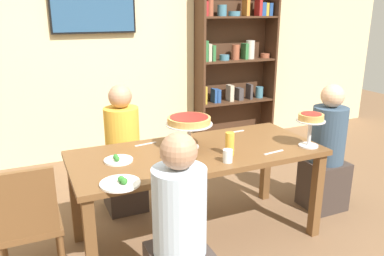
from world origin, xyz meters
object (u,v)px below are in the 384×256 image
Objects in this scene: dining_table at (197,162)px; bookshelf at (235,58)px; television at (93,9)px; diner_head_east at (326,157)px; deep_dish_pizza_stand at (189,122)px; personal_pizza_stand at (311,121)px; cutlery_knife_near at (235,132)px; salad_plate_far_diner at (121,183)px; diner_far_left at (123,158)px; salad_plate_near_diner at (118,160)px; water_glass_clear_near at (228,156)px; cutlery_fork_far at (274,152)px; beer_glass_amber_tall at (177,152)px; chair_head_west at (28,222)px; beer_glass_amber_short at (230,144)px; diner_near_left at (180,244)px; cutlery_fork_near at (146,144)px.

dining_table is 0.85× the size of bookshelf.
television reaches higher than diner_head_east.
personal_pizza_stand is (0.85, -0.35, -0.00)m from deep_dish_pizza_stand.
cutlery_knife_near is (-0.77, 0.30, 0.25)m from diner_head_east.
television is at bearing 98.13° from deep_dish_pizza_stand.
personal_pizza_stand is 1.07× the size of salad_plate_far_diner.
diner_far_left is 6.39× the size of cutlery_knife_near.
salad_plate_near_diner is at bearing -1.36° from diner_head_east.
personal_pizza_stand reaches higher than water_glass_clear_near.
water_glass_clear_near is 0.51× the size of cutlery_fork_far.
diner_far_left is 0.95m from beer_glass_amber_tall.
salad_plate_near_diner is 2.21× the size of water_glass_clear_near.
cutlery_knife_near is at bearing -20.87° from diner_head_east.
beer_glass_amber_tall is at bearing 165.29° from cutlery_fork_far.
television reaches higher than chair_head_west.
television is 2.51m from beer_glass_amber_short.
television reaches higher than cutlery_fork_far.
beer_glass_amber_tall is at bearing 27.99° from cutlery_knife_near.
salad_plate_far_diner is (-0.23, 0.37, 0.26)m from diner_near_left.
beer_glass_amber_short is at bearing 55.38° from water_glass_clear_near.
beer_glass_amber_short is (0.21, -0.26, -0.12)m from deep_dish_pizza_stand.
television is 5.27× the size of cutlery_fork_far.
salad_plate_far_diner reaches higher than cutlery_fork_far.
beer_glass_amber_short is at bearing -2.85° from chair_head_west.
bookshelf reaches higher than cutlery_knife_near.
television is 2.46m from beer_glass_amber_tall.
water_glass_clear_near is at bearing 117.48° from cutlery_fork_near.
cutlery_knife_near is (-0.34, 0.54, -0.20)m from personal_pizza_stand.
dining_table is at bearing 144.99° from cutlery_fork_far.
personal_pizza_stand reaches higher than cutlery_fork_near.
beer_glass_amber_tall is 0.91× the size of cutlery_fork_near.
water_glass_clear_near is 0.51× the size of cutlery_knife_near.
diner_near_left is 3.23× the size of deep_dish_pizza_stand.
cutlery_knife_near is at bearing 28.41° from salad_plate_far_diner.
television is 3.61× the size of personal_pizza_stand.
dining_table is 1.63× the size of diner_near_left.
beer_glass_amber_tall is 0.47m from cutlery_fork_near.
diner_head_east and diner_near_left have the same top height.
dining_table is 2.15× the size of chair_head_west.
salad_plate_far_diner is at bearing -168.44° from beer_glass_amber_short.
dining_table is 0.31m from deep_dish_pizza_stand.
dining_table is at bearing 4.74° from chair_head_west.
television is 2.70m from chair_head_west.
diner_head_east is at bearing 29.63° from personal_pizza_stand.
television reaches higher than salad_plate_far_diner.
water_glass_clear_near is at bearing 51.68° from cutlery_knife_near.
salad_plate_near_diner is at bearing 176.87° from dining_table.
bookshelf is 13.09× the size of beer_glass_amber_short.
personal_pizza_stand reaches higher than beer_glass_amber_tall.
beer_glass_amber_tall is (0.08, -2.27, -0.94)m from television.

